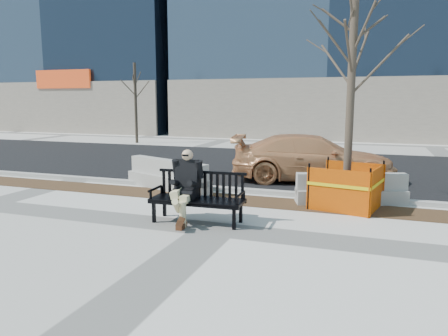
# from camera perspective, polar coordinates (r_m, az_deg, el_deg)

# --- Properties ---
(ground) EXTENTS (120.00, 120.00, 0.00)m
(ground) POSITION_cam_1_polar(r_m,az_deg,el_deg) (8.87, -1.14, -8.15)
(ground) COLOR beige
(ground) RESTS_ON ground
(mulch_strip) EXTENTS (40.00, 1.20, 0.02)m
(mulch_strip) POSITION_cam_1_polar(r_m,az_deg,el_deg) (11.25, 3.51, -4.40)
(mulch_strip) COLOR #47301C
(mulch_strip) RESTS_ON ground
(asphalt_street) EXTENTS (60.00, 10.40, 0.01)m
(asphalt_street) POSITION_cam_1_polar(r_m,az_deg,el_deg) (17.19, 9.17, 0.21)
(asphalt_street) COLOR black
(asphalt_street) RESTS_ON ground
(curb) EXTENTS (60.00, 0.25, 0.12)m
(curb) POSITION_cam_1_polar(r_m,az_deg,el_deg) (12.13, 4.74, -3.15)
(curb) COLOR #9E9B93
(curb) RESTS_ON ground
(bench) EXTENTS (2.10, 0.83, 1.10)m
(bench) POSITION_cam_1_polar(r_m,az_deg,el_deg) (9.35, -3.56, -7.24)
(bench) COLOR black
(bench) RESTS_ON ground
(seated_man) EXTENTS (0.72, 1.14, 1.56)m
(seated_man) POSITION_cam_1_polar(r_m,az_deg,el_deg) (9.50, -5.03, -7.00)
(seated_man) COLOR black
(seated_man) RESTS_ON ground
(tree_fence) EXTENTS (2.70, 2.70, 5.68)m
(tree_fence) POSITION_cam_1_polar(r_m,az_deg,el_deg) (11.02, 15.89, -5.05)
(tree_fence) COLOR #D85300
(tree_fence) RESTS_ON ground
(sedan) EXTENTS (5.52, 3.09, 1.51)m
(sedan) POSITION_cam_1_polar(r_m,az_deg,el_deg) (14.26, 11.63, -1.70)
(sedan) COLOR tan
(sedan) RESTS_ON ground
(jersey_barrier_left) EXTENTS (3.09, 1.78, 0.89)m
(jersey_barrier_left) POSITION_cam_1_polar(r_m,az_deg,el_deg) (12.82, -7.47, -2.81)
(jersey_barrier_left) COLOR gray
(jersey_barrier_left) RESTS_ON ground
(jersey_barrier_right) EXTENTS (2.80, 1.40, 0.79)m
(jersey_barrier_right) POSITION_cam_1_polar(r_m,az_deg,el_deg) (11.43, 16.49, -4.57)
(jersey_barrier_right) COLOR gray
(jersey_barrier_right) RESTS_ON ground
(far_tree_left) EXTENTS (2.41, 2.41, 5.19)m
(far_tree_left) POSITION_cam_1_polar(r_m,az_deg,el_deg) (26.84, -11.53, 3.31)
(far_tree_left) COLOR #3E3428
(far_tree_left) RESTS_ON ground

